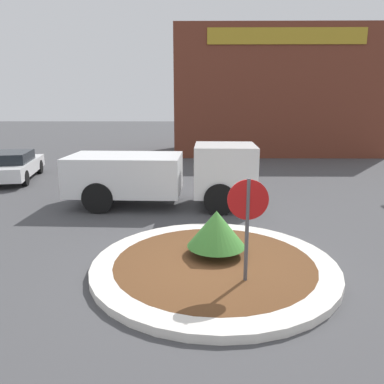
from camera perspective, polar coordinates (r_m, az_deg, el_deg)
The scene contains 7 objects.
ground_plane at distance 7.91m, azimuth 3.37°, elevation -11.62°, with size 120.00×120.00×0.00m, color #474749.
traffic_island at distance 7.87m, azimuth 3.38°, elevation -11.10°, with size 5.02×5.02×0.16m.
stop_sign at distance 6.70m, azimuth 8.46°, elevation -3.28°, with size 0.73×0.07×2.07m.
island_shrub at distance 7.98m, azimuth 3.73°, elevation -5.59°, with size 1.25×1.25×0.98m.
utility_truck at distance 12.30m, azimuth -4.21°, elevation 2.90°, with size 6.10×2.40×2.03m.
storefront_building at distance 26.26m, azimuth 12.31°, elevation 14.47°, with size 12.92×6.07×7.81m.
parked_sedan_white at distance 18.22m, azimuth -25.68°, elevation 3.68°, with size 2.59×4.80×1.26m.
Camera 1 is at (-0.37, -7.14, 3.36)m, focal length 35.00 mm.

